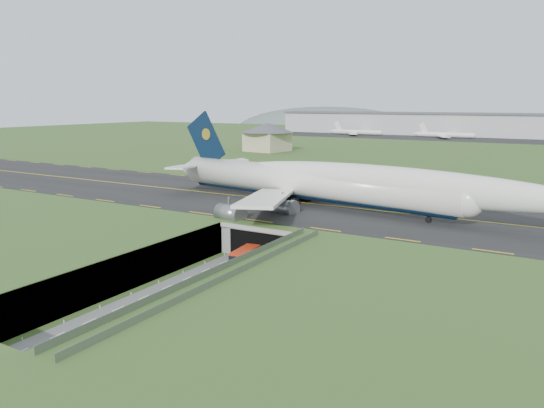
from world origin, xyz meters
The scene contains 10 objects.
ground centered at (0.00, 0.00, 0.00)m, with size 900.00×900.00×0.00m, color #2F5823.
airfield_deck centered at (0.00, 0.00, 3.00)m, with size 800.00×800.00×6.00m, color gray.
trench_road centered at (0.00, -7.50, 0.10)m, with size 12.00×75.00×0.20m, color slate.
taxiway centered at (0.00, 33.00, 6.09)m, with size 800.00×44.00×0.18m, color black.
tunnel_portal centered at (0.00, 16.71, 3.33)m, with size 17.00×22.30×6.00m.
guideway centered at (11.00, -19.11, 5.32)m, with size 3.00×53.00×7.05m.
jumbo_jet centered at (5.74, 29.98, 11.65)m, with size 99.65×62.70×20.96m.
shuttle_tram centered at (0.61, 3.09, 1.65)m, with size 3.69×7.64×3.00m.
service_building centered at (-76.45, 139.24, 13.83)m, with size 27.37×27.37×13.21m.
cargo_terminal centered at (-0.08, 299.41, 13.96)m, with size 320.00×67.00×15.60m.
Camera 1 is at (50.42, -72.26, 28.58)m, focal length 35.00 mm.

